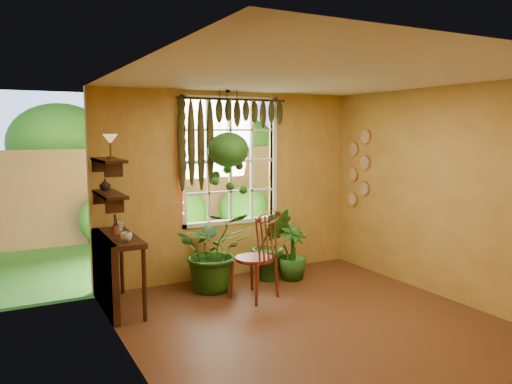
{
  "coord_description": "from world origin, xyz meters",
  "views": [
    {
      "loc": [
        -3.06,
        -4.33,
        2.14
      ],
      "look_at": [
        -0.17,
        1.15,
        1.38
      ],
      "focal_mm": 35.0,
      "sensor_mm": 36.0,
      "label": 1
    }
  ],
  "objects_px": {
    "counter_ledge": "(109,265)",
    "hanging_basket": "(228,153)",
    "windsor_chair": "(256,269)",
    "potted_plant_left": "(215,250)",
    "potted_plant_mid": "(272,244)"
  },
  "relations": [
    {
      "from": "counter_ledge",
      "to": "hanging_basket",
      "type": "height_order",
      "value": "hanging_basket"
    },
    {
      "from": "windsor_chair",
      "to": "potted_plant_left",
      "type": "distance_m",
      "value": 0.68
    },
    {
      "from": "potted_plant_left",
      "to": "hanging_basket",
      "type": "bearing_deg",
      "value": 41.18
    },
    {
      "from": "windsor_chair",
      "to": "hanging_basket",
      "type": "height_order",
      "value": "hanging_basket"
    },
    {
      "from": "windsor_chair",
      "to": "potted_plant_mid",
      "type": "relative_size",
      "value": 1.26
    },
    {
      "from": "hanging_basket",
      "to": "counter_ledge",
      "type": "bearing_deg",
      "value": -166.79
    },
    {
      "from": "potted_plant_left",
      "to": "counter_ledge",
      "type": "bearing_deg",
      "value": -175.85
    },
    {
      "from": "windsor_chair",
      "to": "potted_plant_mid",
      "type": "distance_m",
      "value": 0.85
    },
    {
      "from": "counter_ledge",
      "to": "hanging_basket",
      "type": "distance_m",
      "value": 2.21
    },
    {
      "from": "windsor_chair",
      "to": "hanging_basket",
      "type": "distance_m",
      "value": 1.69
    },
    {
      "from": "counter_ledge",
      "to": "potted_plant_mid",
      "type": "height_order",
      "value": "potted_plant_mid"
    },
    {
      "from": "hanging_basket",
      "to": "potted_plant_left",
      "type": "bearing_deg",
      "value": -138.82
    },
    {
      "from": "potted_plant_mid",
      "to": "hanging_basket",
      "type": "distance_m",
      "value": 1.44
    },
    {
      "from": "potted_plant_mid",
      "to": "potted_plant_left",
      "type": "bearing_deg",
      "value": -176.27
    },
    {
      "from": "counter_ledge",
      "to": "hanging_basket",
      "type": "bearing_deg",
      "value": 13.21
    }
  ]
}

